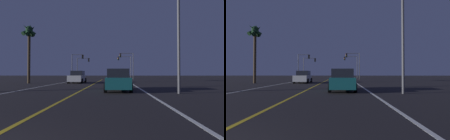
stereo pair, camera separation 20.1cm
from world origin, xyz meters
TOP-DOWN VIEW (x-y plane):
  - lane_edge_right at (4.88, 15.35)m, footprint 0.16×42.70m
  - lane_edge_left at (-4.88, 15.35)m, footprint 0.16×42.70m
  - lane_center_divider at (0.00, 15.35)m, footprint 0.16×42.70m
  - car_oncoming at (-2.55, 23.19)m, footprint 2.02×4.30m
  - car_lead_same_lane at (2.89, 12.26)m, footprint 2.02×4.30m
  - traffic_light_near_right at (5.31, 37.20)m, footprint 3.10×0.36m
  - traffic_light_near_left at (-5.50, 37.20)m, footprint 2.65×0.36m
  - traffic_light_far_right at (5.13, 42.70)m, footprint 3.40×0.36m
  - traffic_light_far_left at (-5.19, 42.70)m, footprint 3.19×0.36m
  - street_lamp_right_near at (6.50, 10.38)m, footprint 1.88×0.44m
  - palm_tree_left_mid at (-8.91, 22.09)m, footprint 2.16×2.29m

SIDE VIEW (x-z plane):
  - lane_edge_right at x=4.88m, z-range 0.00..0.01m
  - lane_edge_left at x=-4.88m, z-range 0.00..0.01m
  - lane_center_divider at x=0.00m, z-range 0.00..0.01m
  - car_oncoming at x=-2.55m, z-range -0.03..1.67m
  - car_lead_same_lane at x=2.89m, z-range -0.03..1.67m
  - traffic_light_far_left at x=-5.19m, z-range 1.28..6.46m
  - traffic_light_near_left at x=-5.50m, z-range 1.30..6.80m
  - traffic_light_far_right at x=5.13m, z-range 1.36..6.91m
  - traffic_light_near_right at x=5.31m, z-range 1.38..7.15m
  - street_lamp_right_near at x=6.50m, z-range 1.02..8.33m
  - palm_tree_left_mid at x=-8.91m, z-range 2.43..10.49m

